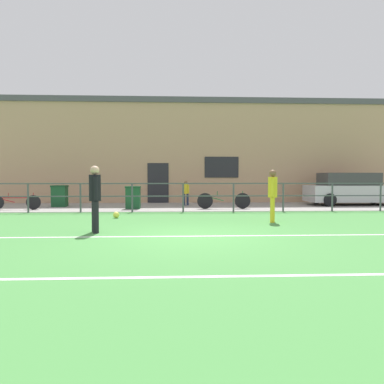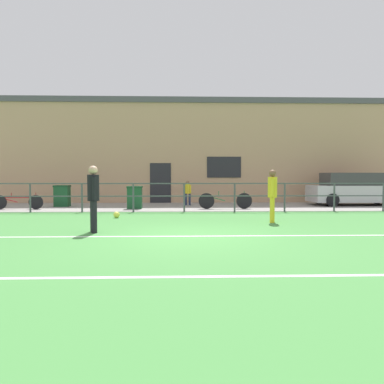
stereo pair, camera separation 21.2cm
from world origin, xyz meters
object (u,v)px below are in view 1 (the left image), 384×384
spectator_child (186,191)px  bicycle_parked_1 (224,201)px  bicycle_parked_0 (15,202)px  trash_bin_1 (60,196)px  player_striker (273,192)px  soccer_ball_match (116,215)px  trash_bin_0 (133,197)px  player_goalkeeper (95,195)px  parked_car_red (351,190)px

spectator_child → bicycle_parked_1: (1.56, -1.95, -0.32)m
bicycle_parked_0 → trash_bin_1: bearing=45.6°
player_striker → trash_bin_1: (-8.25, 6.03, -0.40)m
bicycle_parked_1 → soccer_ball_match: bearing=-141.8°
trash_bin_0 → bicycle_parked_1: bearing=-3.4°
soccer_ball_match → bicycle_parked_0: bearing=145.4°
bicycle_parked_0 → trash_bin_0: (4.88, 0.23, 0.17)m
player_goalkeeper → trash_bin_0: bearing=-20.5°
parked_car_red → player_goalkeeper: bearing=-141.9°
soccer_ball_match → parked_car_red: (10.58, 5.05, 0.65)m
bicycle_parked_0 → trash_bin_0: size_ratio=2.18×
bicycle_parked_0 → trash_bin_0: bearing=2.7°
bicycle_parked_0 → bicycle_parked_1: 8.77m
player_goalkeeper → bicycle_parked_0: player_goalkeeper is taller
spectator_child → soccer_ball_match: bearing=65.1°
bicycle_parked_0 → bicycle_parked_1: bicycle_parked_1 is taller
parked_car_red → bicycle_parked_0: bearing=-173.2°
player_striker → bicycle_parked_1: (-0.89, 4.59, -0.54)m
player_striker → parked_car_red: size_ratio=0.37×
player_goalkeeper → trash_bin_0: (0.23, 6.71, -0.44)m
soccer_ball_match → bicycle_parked_1: bicycle_parked_1 is taller
trash_bin_0 → parked_car_red: bearing=8.8°
bicycle_parked_1 → trash_bin_0: trash_bin_0 is taller
spectator_child → trash_bin_0: spectator_child is taller
trash_bin_0 → spectator_child: bearing=36.5°
spectator_child → bicycle_parked_0: 7.47m
parked_car_red → trash_bin_0: 10.50m
trash_bin_1 → spectator_child: bearing=5.1°
player_striker → soccer_ball_match: bearing=90.5°
bicycle_parked_1 → parked_car_red: bearing=15.8°
trash_bin_1 → player_goalkeeper: bearing=-67.8°
bicycle_parked_0 → trash_bin_0: 4.89m
bicycle_parked_1 → trash_bin_1: trash_bin_1 is taller
soccer_ball_match → bicycle_parked_1: bearing=38.2°
player_goalkeeper → parked_car_red: bearing=-70.4°
soccer_ball_match → trash_bin_1: 5.71m
player_striker → parked_car_red: bearing=-25.2°
player_goalkeeper → soccer_ball_match: bearing=-19.0°
bicycle_parked_0 → player_goalkeeper: bearing=-54.4°
player_goalkeeper → trash_bin_1: (-3.24, 7.92, -0.44)m
spectator_child → parked_car_red: bearing=-179.7°
trash_bin_0 → soccer_ball_match: bearing=-93.4°
parked_car_red → bicycle_parked_0: parked_car_red is taller
player_striker → bicycle_parked_0: bearing=80.4°
spectator_child → trash_bin_0: bearing=37.7°
trash_bin_0 → trash_bin_1: size_ratio=0.99×
bicycle_parked_0 → soccer_ball_match: bearing=-34.6°
player_striker → bicycle_parked_0: 10.71m
parked_car_red → trash_bin_1: size_ratio=4.46×
parked_car_red → bicycle_parked_1: bearing=-164.2°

